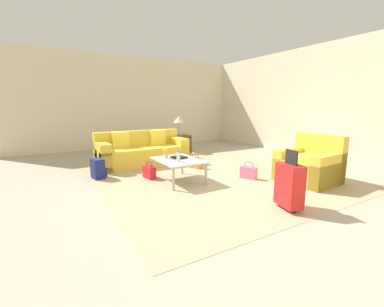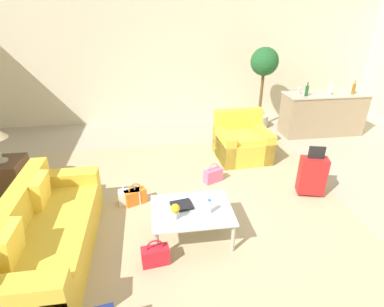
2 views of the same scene
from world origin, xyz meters
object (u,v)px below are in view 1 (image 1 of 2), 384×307
Objects in this scene: couch at (141,152)px; side_table at (179,144)px; coffee_table at (178,162)px; coffee_table_book at (179,157)px; flower_vase at (166,152)px; handbag_orange at (195,163)px; suitcase_red at (289,185)px; handbag_red at (149,172)px; handbag_white at (194,162)px; handbag_pink at (249,172)px; table_lamp at (179,120)px; water_bottle at (178,157)px; backpack_navy at (98,169)px; armchair at (310,166)px.

couch reaches higher than side_table.
coffee_table_book reaches higher than coffee_table.
flower_vase is 0.57× the size of handbag_orange.
suitcase_red is at bearing -9.46° from side_table.
handbag_red and handbag_white have the same top height.
side_table is (-1.01, 1.60, -0.03)m from couch.
handbag_pink is (0.77, 1.45, -0.43)m from flower_vase.
handbag_orange is (-2.75, 0.14, -0.23)m from suitcase_red.
table_lamp is 0.69× the size of suitcase_red.
table_lamp is (-3.00, 1.60, 0.49)m from water_bottle.
side_table is at bearing 151.93° from water_bottle.
backpack_navy is at bearing -57.19° from side_table.
water_bottle is at bearing -115.75° from armchair.
backpack_navy is (-2.30, -3.46, -0.11)m from armchair.
armchair reaches higher than coffee_table_book.
table_lamp is at bearing 151.93° from water_bottle.
handbag_orange is 1.38m from handbag_pink.
suitcase_red is (4.80, -0.80, -0.65)m from table_lamp.
handbag_pink is at bearing 30.82° from couch.
backpack_navy reaches higher than handbag_white.
armchair reaches higher than flower_vase.
handbag_red is 1.02m from backpack_navy.
backpack_navy is (-0.25, -2.13, 0.06)m from handbag_orange.
table_lamp is at bearing 151.82° from coffee_table.
coffee_table_book is at bearing 66.50° from flower_vase.
handbag_pink is 3.02m from backpack_navy.
table_lamp is (-1.01, 1.60, 0.72)m from couch.
handbag_orange is at bearing 177.08° from suitcase_red.
handbag_white is at bearing 121.83° from flower_vase.
water_bottle is 1.49m from handbag_pink.
armchair is at bearing 115.56° from suitcase_red.
couch is 5.99× the size of handbag_pink.
side_table is at bearing 161.64° from handbag_white.
armchair is 2.52m from handbag_white.
coffee_table is at bearing -48.27° from handbag_orange.
side_table is at bearing 176.52° from handbag_pink.
handbag_white is (-1.04, 0.95, -0.40)m from water_bottle.
flower_vase is at bearing -118.09° from handbag_pink.
handbag_red is at bearing 59.70° from backpack_navy.
suitcase_red reaches higher than handbag_pink.
handbag_red is (-0.37, -0.49, -0.32)m from coffee_table_book.
water_bottle is (0.20, -0.10, 0.14)m from coffee_table.
side_table is 1.42× the size of backpack_navy.
handbag_white is (-2.84, 0.15, -0.23)m from suitcase_red.
suitcase_red is 2.73m from handbag_red.
armchair is at bearing 56.87° from flower_vase.
armchair is 2.83× the size of handbag_red.
couch reaches higher than backpack_navy.
armchair is at bearing 9.32° from table_lamp.
coffee_table_book is at bearing 146.31° from coffee_table.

